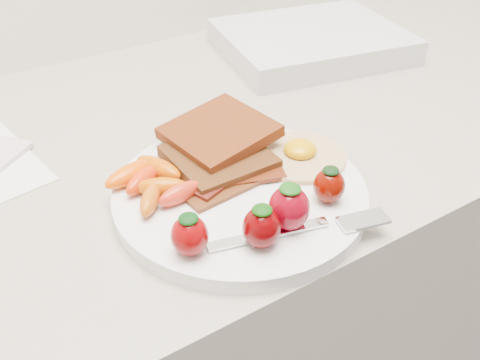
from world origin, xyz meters
TOP-DOWN VIEW (x-y plane):
  - counter at (0.00, 1.70)m, footprint 2.00×0.60m
  - plate at (0.00, 1.53)m, footprint 0.27×0.27m
  - toast_lower at (0.01, 1.59)m, footprint 0.10×0.10m
  - toast_upper at (0.03, 1.62)m, footprint 0.12×0.12m
  - fried_egg at (0.09, 1.55)m, footprint 0.13×0.13m
  - bacon_strips at (0.00, 1.54)m, footprint 0.12×0.07m
  - baby_carrots at (-0.07, 1.58)m, footprint 0.09×0.10m
  - strawberries at (-0.01, 1.46)m, footprint 0.19×0.06m
  - fork at (0.03, 1.44)m, footprint 0.18×0.07m
  - appliance at (0.32, 1.81)m, footprint 0.33×0.28m

SIDE VIEW (x-z plane):
  - counter at x=0.00m, z-range 0.00..0.90m
  - plate at x=0.00m, z-range 0.90..0.92m
  - appliance at x=0.32m, z-range 0.90..0.94m
  - fork at x=0.03m, z-range 0.92..0.92m
  - bacon_strips at x=0.00m, z-range 0.92..0.93m
  - fried_egg at x=0.09m, z-range 0.91..0.93m
  - toast_lower at x=0.01m, z-range 0.92..0.93m
  - baby_carrots at x=-0.07m, z-range 0.92..0.94m
  - toast_upper at x=0.03m, z-range 0.93..0.95m
  - strawberries at x=-0.01m, z-range 0.92..0.96m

